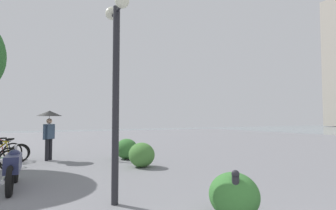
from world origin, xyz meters
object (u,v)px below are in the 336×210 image
object	(u,v)px
bicycle_yellow	(3,154)
bollard_near	(236,196)
lamppost	(116,68)
pedestrian	(49,121)
motorcycle	(13,167)
bicycle_black	(5,153)
bollard_mid	(114,150)

from	to	relation	value
bicycle_yellow	bollard_near	size ratio (longest dim) A/B	2.04
lamppost	pedestrian	world-z (taller)	lamppost
lamppost	pedestrian	size ratio (longest dim) A/B	2.03
lamppost	bicycle_yellow	size ratio (longest dim) A/B	2.33
motorcycle	pedestrian	distance (m)	4.60
bicycle_black	bollard_mid	world-z (taller)	bicycle_black
bicycle_black	pedestrian	xyz separation A→B (m)	(-0.48, -1.54, 1.24)
bollard_near	bollard_mid	bearing A→B (deg)	-0.76
motorcycle	bollard_mid	xyz separation A→B (m)	(2.83, -3.37, -0.04)
bollard_near	pedestrian	bearing A→B (deg)	14.18
bicycle_black	lamppost	bearing A→B (deg)	-162.35
bollard_mid	pedestrian	bearing A→B (deg)	56.70
bicycle_yellow	bollard_mid	size ratio (longest dim) A/B	2.00
pedestrian	bollard_mid	size ratio (longest dim) A/B	2.30
pedestrian	bollard_mid	world-z (taller)	pedestrian
bicycle_yellow	pedestrian	world-z (taller)	pedestrian
bollard_mid	bicycle_yellow	bearing A→B (deg)	67.36
motorcycle	bollard_near	size ratio (longest dim) A/B	2.51
lamppost	bollard_near	world-z (taller)	lamppost
lamppost	bicycle_black	xyz separation A→B (m)	(7.20, 2.29, -2.38)
motorcycle	bicycle_black	bearing A→B (deg)	5.29
bicycle_yellow	bicycle_black	size ratio (longest dim) A/B	1.00
bicycle_black	pedestrian	world-z (taller)	pedestrian
lamppost	bicycle_yellow	world-z (taller)	lamppost
lamppost	bollard_mid	size ratio (longest dim) A/B	4.66
bicycle_black	bollard_mid	size ratio (longest dim) A/B	2.00
lamppost	pedestrian	xyz separation A→B (m)	(6.72, 0.75, -1.13)
lamppost	bollard_mid	xyz separation A→B (m)	(5.23, -1.52, -2.28)
pedestrian	bollard_near	xyz separation A→B (m)	(-8.62, -2.18, -1.15)
bicycle_yellow	lamppost	bearing A→B (deg)	-161.12
lamppost	bicycle_black	size ratio (longest dim) A/B	2.33
bicycle_black	pedestrian	distance (m)	2.04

